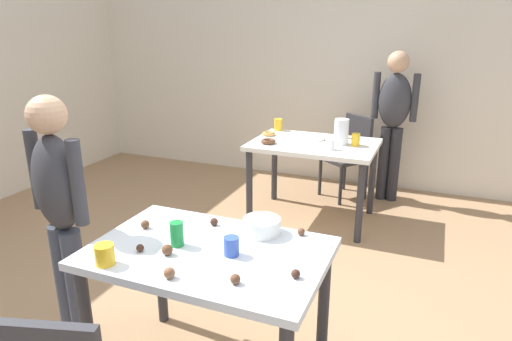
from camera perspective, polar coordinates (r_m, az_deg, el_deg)
The scene contains 27 objects.
wall_back at distance 5.27m, azimuth 10.77°, elevation 12.51°, with size 6.40×0.10×2.60m, color beige.
dining_table_near at distance 2.26m, azimuth -6.03°, elevation -12.30°, with size 1.13×0.74×0.75m.
dining_table_far at distance 4.18m, azimuth 7.29°, elevation 2.15°, with size 1.12×0.79×0.75m.
chair_far_table at distance 4.87m, azimuth 11.79°, elevation 2.37°, with size 0.56×0.56×0.87m.
person_girl_near at distance 2.60m, azimuth -23.56°, elevation -4.13°, with size 0.45×0.27×1.45m.
person_adult_far at distance 4.77m, azimuth 17.00°, elevation 6.91°, with size 0.45×0.22×1.54m.
mixing_bowl at distance 2.33m, azimuth 0.74°, elevation -7.03°, with size 0.19×0.19×0.08m, color white.
soda_can at distance 2.23m, azimuth -9.98°, elevation -7.90°, with size 0.07×0.07×0.12m, color #198438.
fork_near at distance 2.26m, azimuth 7.49°, elevation -9.15°, with size 0.17×0.02×0.01m, color silver.
cup_near_0 at distance 2.15m, azimuth -18.60°, elevation -10.05°, with size 0.09×0.09×0.10m, color yellow.
cup_near_1 at distance 2.12m, azimuth -3.14°, elevation -9.54°, with size 0.07×0.07×0.09m, color #3351B2.
cake_ball_0 at distance 1.92m, azimuth -2.63°, elevation -13.56°, with size 0.04×0.04×0.04m, color brown.
cake_ball_1 at distance 2.43m, azimuth -5.33°, elevation -6.48°, with size 0.04×0.04×0.04m, color #3D2319.
cake_ball_2 at distance 2.46m, azimuth -13.84°, elevation -6.63°, with size 0.05×0.05×0.05m, color brown.
cake_ball_3 at distance 1.97m, azimuth 5.04°, elevation -12.88°, with size 0.04×0.04×0.04m, color #3D2319.
cake_ball_4 at distance 2.23m, azimuth -14.45°, elevation -9.47°, with size 0.04×0.04×0.04m, color #3D2319.
cake_ball_5 at distance 1.99m, azimuth -10.91°, elevation -12.61°, with size 0.05×0.05×0.05m, color brown.
cake_ball_6 at distance 2.33m, azimuth 5.74°, elevation -7.73°, with size 0.04×0.04×0.04m, color brown.
cake_ball_7 at distance 2.17m, azimuth -11.16°, elevation -9.82°, with size 0.05×0.05×0.05m, color brown.
pitcher_far at distance 4.10m, azimuth 10.75°, elevation 4.84°, with size 0.13×0.13×0.23m, color white.
cup_far_0 at distance 4.60m, azimuth 2.85°, elevation 5.83°, with size 0.09×0.09×0.12m, color yellow.
cup_far_1 at distance 4.36m, azimuth 10.92°, elevation 4.84°, with size 0.07×0.07×0.12m, color yellow.
cup_far_2 at distance 3.92m, azimuth 9.35°, elevation 3.29°, with size 0.07×0.07×0.09m, color white.
cup_far_3 at distance 4.09m, azimuth 12.49°, elevation 3.83°, with size 0.07×0.07×0.11m, color yellow.
donut_far_0 at distance 4.38m, azimuth 1.60°, elevation 4.69°, with size 0.12×0.12×0.04m, color gold.
donut_far_1 at distance 4.07m, azimuth 1.57°, elevation 3.69°, with size 0.13×0.13×0.04m, color brown.
donut_far_2 at distance 4.24m, azimuth 7.98°, elevation 4.06°, with size 0.12×0.12×0.04m, color white.
Camera 1 is at (1.07, -1.94, 1.78)m, focal length 31.62 mm.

